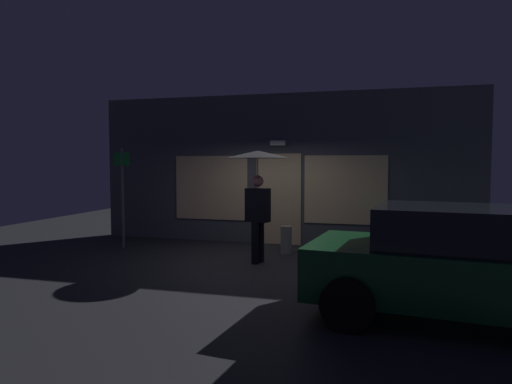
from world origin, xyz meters
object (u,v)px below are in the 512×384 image
Objects in this scene: street_sign_post at (122,191)px; sidewalk_bollard at (286,240)px; person_with_umbrella at (258,175)px; parked_car at (467,264)px.

sidewalk_bollard is (3.82, 0.29, -1.01)m from street_sign_post.
person_with_umbrella reaches higher than parked_car.
parked_car is at bearing -25.81° from street_sign_post.
parked_car is 7.63m from street_sign_post.
parked_car is (3.38, -2.57, -1.00)m from person_with_umbrella.
person_with_umbrella is at bearing -108.88° from sidewalk_bollard.
street_sign_post is (-6.85, 3.31, 0.58)m from parked_car.
person_with_umbrella is 0.96× the size of street_sign_post.
sidewalk_bollard is at bearing 4.39° from street_sign_post.
person_with_umbrella reaches higher than sidewalk_bollard.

